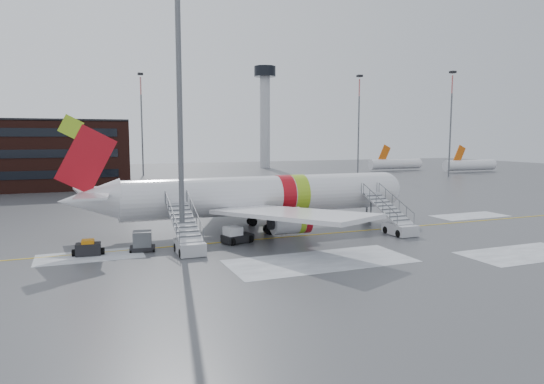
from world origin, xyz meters
name	(u,v)px	position (x,y,z in m)	size (l,w,h in m)	color
ground	(328,231)	(0.00, 0.00, 0.00)	(260.00, 260.00, 0.00)	#494C4F
airliner	(256,196)	(-6.35, 3.27, 3.42)	(35.03, 32.97, 11.18)	white
airstair_fwd	(395,222)	(5.60, -3.27, 1.06)	(2.05, 7.70, 3.48)	#B9BBC1
airstair_aft	(188,239)	(-14.60, -3.27, 1.06)	(2.05, 7.70, 3.48)	#B3B5BB
pushback_tug	(236,236)	(-10.00, -1.68, 0.66)	(2.90, 2.47, 1.49)	black
uld_container	(142,242)	(-17.97, -1.63, 0.76)	(2.19, 1.74, 1.62)	black
baggage_tractor	(88,249)	(-22.11, -1.63, 0.53)	(2.46, 1.26, 1.25)	black
light_mast_near	(179,73)	(-14.75, -2.00, 14.31)	(1.20, 1.20, 27.83)	#595B60
control_tower	(265,105)	(30.00, 95.00, 18.75)	(6.40, 6.40, 30.00)	#B2B5BA
light_mast_far_ne	(359,118)	(42.00, 62.00, 13.84)	(1.20, 1.20, 24.25)	#595B60
light_mast_far_n	(142,118)	(-8.00, 78.00, 13.84)	(1.20, 1.20, 24.25)	#595B60
light_mast_far_e	(451,117)	(58.00, 48.00, 13.84)	(1.20, 1.20, 24.25)	#595B60
distant_aircraft	(419,172)	(62.50, 64.00, 0.00)	(35.00, 18.00, 8.00)	#D8590C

